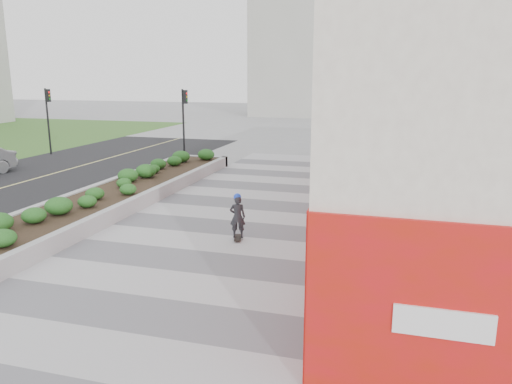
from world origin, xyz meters
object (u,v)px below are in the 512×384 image
traffic_signal_far (48,111)px  skateboarder (238,216)px  traffic_signal_near (184,114)px  planter (118,192)px

traffic_signal_far → skateboarder: bearing=-37.6°
traffic_signal_near → skateboarder: 15.81m
traffic_signal_far → planter: bearing=-42.5°
planter → traffic_signal_near: bearing=99.3°
planter → traffic_signal_far: (-10.93, 10.00, 2.34)m
skateboarder → planter: bearing=137.9°
planter → traffic_signal_far: size_ratio=4.29×
traffic_signal_near → traffic_signal_far: 9.21m
planter → traffic_signal_far: 15.00m
traffic_signal_near → traffic_signal_far: bearing=-176.9°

